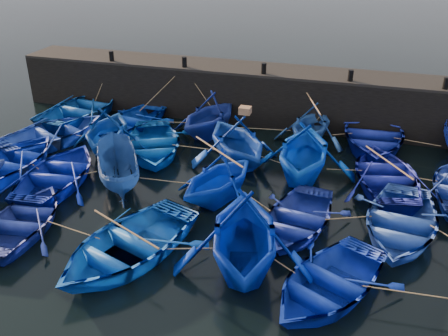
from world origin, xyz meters
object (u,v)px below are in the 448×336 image
(wooden_crate, at_px, (245,110))
(boat_0, at_px, (83,108))
(boat_8, at_px, (153,143))
(boat_13, at_px, (11,161))

(wooden_crate, bearing_deg, boat_0, 162.61)
(wooden_crate, bearing_deg, boat_8, -179.62)
(boat_13, distance_m, wooden_crate, 9.57)
(wooden_crate, bearing_deg, boat_13, -159.35)
(boat_8, bearing_deg, boat_13, -170.93)
(boat_0, bearing_deg, wooden_crate, 170.49)
(boat_0, xyz_separation_m, wooden_crate, (9.25, -2.90, 1.88))
(boat_0, distance_m, wooden_crate, 9.88)
(boat_8, xyz_separation_m, boat_13, (-4.70, -3.28, 0.01))
(boat_8, xyz_separation_m, wooden_crate, (4.07, 0.03, 1.93))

